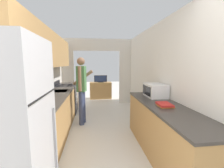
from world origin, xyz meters
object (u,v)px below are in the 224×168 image
at_px(book_stack, 165,105).
at_px(tv_cabinet, 101,90).
at_px(range_oven, 67,99).
at_px(microwave, 155,90).
at_px(refrigerator, 4,140).
at_px(television, 101,79).
at_px(person, 82,89).

distance_m(book_stack, tv_cabinet, 4.54).
relative_size(range_oven, microwave, 1.99).
bearing_deg(book_stack, refrigerator, -156.21).
bearing_deg(refrigerator, television, 77.88).
bearing_deg(range_oven, television, 55.92).
xyz_separation_m(range_oven, television, (1.19, 1.75, 0.44)).
distance_m(book_stack, television, 4.46).
height_order(range_oven, microwave, microwave).
distance_m(person, microwave, 1.83).
distance_m(range_oven, microwave, 2.94).
bearing_deg(tv_cabinet, range_oven, -123.45).
distance_m(range_oven, tv_cabinet, 2.15).
bearing_deg(range_oven, refrigerator, -89.01).
height_order(person, television, person).
relative_size(range_oven, book_stack, 3.56).
relative_size(book_stack, tv_cabinet, 0.30).
distance_m(refrigerator, television, 5.37).
distance_m(person, book_stack, 2.18).
distance_m(refrigerator, book_stack, 2.12).
bearing_deg(microwave, tv_cabinet, 104.32).
bearing_deg(range_oven, book_stack, -52.74).
bearing_deg(tv_cabinet, television, -90.00).
bearing_deg(television, range_oven, -124.08).
distance_m(refrigerator, microwave, 2.60).
bearing_deg(television, refrigerator, -102.12).
height_order(refrigerator, person, refrigerator).
height_order(tv_cabinet, television, television).
height_order(refrigerator, tv_cabinet, refrigerator).
xyz_separation_m(tv_cabinet, television, (0.00, -0.04, 0.52)).
bearing_deg(book_stack, range_oven, 127.26).
bearing_deg(refrigerator, range_oven, 90.99).
bearing_deg(refrigerator, book_stack, 23.79).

